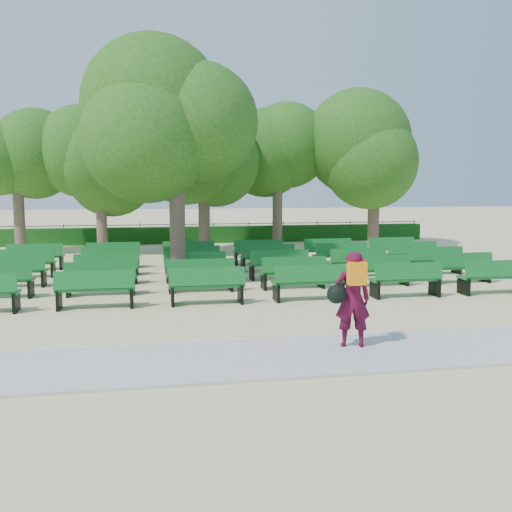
% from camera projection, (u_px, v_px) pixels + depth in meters
% --- Properties ---
extents(ground, '(120.00, 120.00, 0.00)m').
position_uv_depth(ground, '(233.00, 288.00, 17.56)').
color(ground, beige).
extents(paving, '(30.00, 2.20, 0.06)m').
position_uv_depth(paving, '(291.00, 358.00, 10.34)').
color(paving, '#B8B8B3').
rests_on(paving, ground).
extents(curb, '(30.00, 0.12, 0.10)m').
position_uv_depth(curb, '(277.00, 340.00, 11.46)').
color(curb, silver).
rests_on(curb, ground).
extents(hedge, '(26.00, 0.70, 0.90)m').
position_uv_depth(hedge, '(196.00, 235.00, 31.16)').
color(hedge, '#154D15').
rests_on(hedge, ground).
extents(fence, '(26.00, 0.10, 1.02)m').
position_uv_depth(fence, '(196.00, 242.00, 31.61)').
color(fence, black).
rests_on(fence, ground).
extents(tree_line, '(21.80, 6.80, 7.04)m').
position_uv_depth(tree_line, '(203.00, 251.00, 27.32)').
color(tree_line, '#295F19').
rests_on(tree_line, ground).
extents(bench_array, '(2.01, 0.70, 1.25)m').
position_uv_depth(bench_array, '(237.00, 277.00, 18.99)').
color(bench_array, '#116623').
rests_on(bench_array, ground).
extents(tree_among, '(4.70, 4.70, 6.88)m').
position_uv_depth(tree_among, '(176.00, 134.00, 17.78)').
color(tree_among, brown).
rests_on(tree_among, ground).
extents(person, '(0.90, 0.58, 1.84)m').
position_uv_depth(person, '(351.00, 298.00, 10.86)').
color(person, '#470A22').
rests_on(person, ground).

